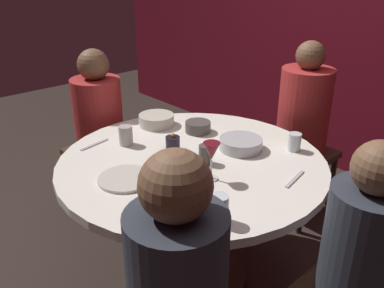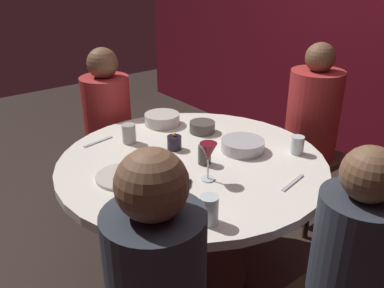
{
  "view_description": "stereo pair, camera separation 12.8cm",
  "coord_description": "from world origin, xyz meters",
  "px_view_note": "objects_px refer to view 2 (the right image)",
  "views": [
    {
      "loc": [
        1.33,
        -1.21,
        1.63
      ],
      "look_at": [
        0.0,
        0.0,
        0.81
      ],
      "focal_mm": 38.62,
      "sensor_mm": 36.0,
      "label": 1
    },
    {
      "loc": [
        1.42,
        -1.11,
        1.63
      ],
      "look_at": [
        0.0,
        0.0,
        0.81
      ],
      "focal_mm": 38.62,
      "sensor_mm": 36.0,
      "label": 2
    }
  ],
  "objects_px": {
    "seated_diner_left": "(107,114)",
    "bowl_serving_large": "(243,145)",
    "cup_by_right_diner": "(297,145)",
    "cup_center_front": "(129,134)",
    "dining_table": "(192,186)",
    "cell_phone": "(175,183)",
    "cup_near_candle": "(209,210)",
    "candle_holder": "(174,143)",
    "bowl_small_white": "(162,119)",
    "cup_by_left_diner": "(158,209)",
    "bowl_salad_center": "(202,127)",
    "wine_glass": "(208,153)",
    "seated_diner_right": "(352,261)",
    "dinner_plate": "(123,176)",
    "cup_far_edge": "(205,155)",
    "seated_diner_back": "(313,117)"
  },
  "relations": [
    {
      "from": "bowl_serving_large",
      "to": "cup_center_front",
      "type": "relative_size",
      "value": 2.13
    },
    {
      "from": "wine_glass",
      "to": "bowl_serving_large",
      "type": "relative_size",
      "value": 0.8
    },
    {
      "from": "dining_table",
      "to": "cup_by_left_diner",
      "type": "distance_m",
      "value": 0.58
    },
    {
      "from": "bowl_salad_center",
      "to": "bowl_serving_large",
      "type": "bearing_deg",
      "value": 0.87
    },
    {
      "from": "bowl_serving_large",
      "to": "cup_by_right_diner",
      "type": "distance_m",
      "value": 0.27
    },
    {
      "from": "dining_table",
      "to": "cell_phone",
      "type": "relative_size",
      "value": 9.3
    },
    {
      "from": "seated_diner_back",
      "to": "bowl_serving_large",
      "type": "height_order",
      "value": "seated_diner_back"
    },
    {
      "from": "seated_diner_left",
      "to": "seated_diner_back",
      "type": "bearing_deg",
      "value": 46.92
    },
    {
      "from": "bowl_small_white",
      "to": "candle_holder",
      "type": "bearing_deg",
      "value": -24.44
    },
    {
      "from": "cup_near_candle",
      "to": "wine_glass",
      "type": "bearing_deg",
      "value": 140.55
    },
    {
      "from": "bowl_serving_large",
      "to": "bowl_salad_center",
      "type": "distance_m",
      "value": 0.32
    },
    {
      "from": "candle_holder",
      "to": "bowl_small_white",
      "type": "relative_size",
      "value": 0.45
    },
    {
      "from": "seated_diner_back",
      "to": "seated_diner_right",
      "type": "xyz_separation_m",
      "value": [
        0.88,
        -0.95,
        -0.04
      ]
    },
    {
      "from": "seated_diner_left",
      "to": "bowl_serving_large",
      "type": "xyz_separation_m",
      "value": [
        0.97,
        0.26,
        0.06
      ]
    },
    {
      "from": "cup_by_left_diner",
      "to": "cell_phone",
      "type": "bearing_deg",
      "value": 131.65
    },
    {
      "from": "dinner_plate",
      "to": "cup_by_right_diner",
      "type": "bearing_deg",
      "value": 68.61
    },
    {
      "from": "seated_diner_left",
      "to": "dinner_plate",
      "type": "distance_m",
      "value": 0.92
    },
    {
      "from": "candle_holder",
      "to": "cup_far_edge",
      "type": "xyz_separation_m",
      "value": [
        0.22,
        0.02,
        0.01
      ]
    },
    {
      "from": "wine_glass",
      "to": "bowl_salad_center",
      "type": "relative_size",
      "value": 1.24
    },
    {
      "from": "candle_holder",
      "to": "bowl_salad_center",
      "type": "xyz_separation_m",
      "value": [
        -0.09,
        0.26,
        -0.01
      ]
    },
    {
      "from": "bowl_small_white",
      "to": "cup_by_left_diner",
      "type": "distance_m",
      "value": 0.98
    },
    {
      "from": "wine_glass",
      "to": "dining_table",
      "type": "bearing_deg",
      "value": 160.83
    },
    {
      "from": "wine_glass",
      "to": "cup_near_candle",
      "type": "distance_m",
      "value": 0.33
    },
    {
      "from": "seated_diner_left",
      "to": "cell_phone",
      "type": "height_order",
      "value": "seated_diner_left"
    },
    {
      "from": "bowl_serving_large",
      "to": "cup_by_right_diner",
      "type": "relative_size",
      "value": 2.41
    },
    {
      "from": "cell_phone",
      "to": "bowl_salad_center",
      "type": "bearing_deg",
      "value": -6.95
    },
    {
      "from": "cup_by_right_diner",
      "to": "cup_center_front",
      "type": "xyz_separation_m",
      "value": [
        -0.63,
        -0.59,
        0.01
      ]
    },
    {
      "from": "bowl_salad_center",
      "to": "cup_by_right_diner",
      "type": "height_order",
      "value": "cup_by_right_diner"
    },
    {
      "from": "candle_holder",
      "to": "cup_by_right_diner",
      "type": "height_order",
      "value": "candle_holder"
    },
    {
      "from": "cup_near_candle",
      "to": "candle_holder",
      "type": "bearing_deg",
      "value": 155.38
    },
    {
      "from": "wine_glass",
      "to": "bowl_small_white",
      "type": "bearing_deg",
      "value": 162.26
    },
    {
      "from": "dining_table",
      "to": "seated_diner_right",
      "type": "relative_size",
      "value": 1.17
    },
    {
      "from": "cell_phone",
      "to": "candle_holder",
      "type": "bearing_deg",
      "value": 8.55
    },
    {
      "from": "bowl_serving_large",
      "to": "seated_diner_right",
      "type": "bearing_deg",
      "value": -18.03
    },
    {
      "from": "seated_diner_left",
      "to": "cell_phone",
      "type": "distance_m",
      "value": 1.05
    },
    {
      "from": "seated_diner_back",
      "to": "cup_by_right_diner",
      "type": "distance_m",
      "value": 0.57
    },
    {
      "from": "seated_diner_left",
      "to": "candle_holder",
      "type": "distance_m",
      "value": 0.74
    },
    {
      "from": "cup_far_edge",
      "to": "wine_glass",
      "type": "bearing_deg",
      "value": -34.14
    },
    {
      "from": "seated_diner_left",
      "to": "cup_near_candle",
      "type": "height_order",
      "value": "seated_diner_left"
    },
    {
      "from": "cup_far_edge",
      "to": "candle_holder",
      "type": "bearing_deg",
      "value": -175.13
    },
    {
      "from": "bowl_small_white",
      "to": "cup_center_front",
      "type": "xyz_separation_m",
      "value": [
        0.11,
        -0.28,
        0.02
      ]
    },
    {
      "from": "dinner_plate",
      "to": "cup_center_front",
      "type": "height_order",
      "value": "cup_center_front"
    },
    {
      "from": "seated_diner_right",
      "to": "wine_glass",
      "type": "xyz_separation_m",
      "value": [
        -0.68,
        -0.07,
        0.17
      ]
    },
    {
      "from": "wine_glass",
      "to": "cup_by_left_diner",
      "type": "relative_size",
      "value": 1.61
    },
    {
      "from": "dining_table",
      "to": "cup_by_right_diner",
      "type": "relative_size",
      "value": 14.28
    },
    {
      "from": "candle_holder",
      "to": "cup_center_front",
      "type": "relative_size",
      "value": 0.9
    },
    {
      "from": "seated_diner_left",
      "to": "dinner_plate",
      "type": "height_order",
      "value": "seated_diner_left"
    },
    {
      "from": "cell_phone",
      "to": "cup_by_left_diner",
      "type": "distance_m",
      "value": 0.29
    },
    {
      "from": "bowl_small_white",
      "to": "cup_far_edge",
      "type": "bearing_deg",
      "value": -13.2
    },
    {
      "from": "dining_table",
      "to": "cell_phone",
      "type": "bearing_deg",
      "value": -55.07
    }
  ]
}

